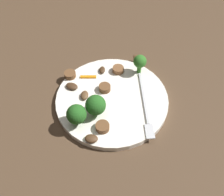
# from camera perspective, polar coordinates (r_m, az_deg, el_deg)

# --- Properties ---
(ground_plane) EXTENTS (1.40, 1.40, 0.00)m
(ground_plane) POSITION_cam_1_polar(r_m,az_deg,el_deg) (0.64, 0.00, -0.77)
(ground_plane) COLOR #4C3826
(plate) EXTENTS (0.25, 0.25, 0.01)m
(plate) POSITION_cam_1_polar(r_m,az_deg,el_deg) (0.63, 0.00, -0.39)
(plate) COLOR white
(plate) RESTS_ON ground_plane
(fork) EXTENTS (0.18, 0.05, 0.00)m
(fork) POSITION_cam_1_polar(r_m,az_deg,el_deg) (0.61, 6.86, -2.11)
(fork) COLOR silver
(fork) RESTS_ON plate
(broccoli_floret_0) EXTENTS (0.04, 0.04, 0.05)m
(broccoli_floret_0) POSITION_cam_1_polar(r_m,az_deg,el_deg) (0.57, -7.22, -3.33)
(broccoli_floret_0) COLOR #296420
(broccoli_floret_0) RESTS_ON plate
(broccoli_floret_1) EXTENTS (0.03, 0.03, 0.05)m
(broccoli_floret_1) POSITION_cam_1_polar(r_m,az_deg,el_deg) (0.66, 5.67, 7.30)
(broccoli_floret_1) COLOR #347525
(broccoli_floret_1) RESTS_ON plate
(broccoli_floret_2) EXTENTS (0.04, 0.04, 0.05)m
(broccoli_floret_2) POSITION_cam_1_polar(r_m,az_deg,el_deg) (0.58, -3.35, -1.46)
(broccoli_floret_2) COLOR #296420
(broccoli_floret_2) RESTS_ON plate
(sausage_slice_0) EXTENTS (0.03, 0.03, 0.01)m
(sausage_slice_0) POSITION_cam_1_polar(r_m,az_deg,el_deg) (0.58, -1.95, -5.88)
(sausage_slice_0) COLOR brown
(sausage_slice_0) RESTS_ON plate
(sausage_slice_1) EXTENTS (0.04, 0.04, 0.01)m
(sausage_slice_1) POSITION_cam_1_polar(r_m,az_deg,el_deg) (0.68, -8.51, 4.73)
(sausage_slice_1) COLOR brown
(sausage_slice_1) RESTS_ON plate
(sausage_slice_2) EXTENTS (0.04, 0.04, 0.01)m
(sausage_slice_2) POSITION_cam_1_polar(r_m,az_deg,el_deg) (0.68, 1.26, 5.80)
(sausage_slice_2) COLOR brown
(sausage_slice_2) RESTS_ON plate
(sausage_slice_3) EXTENTS (0.03, 0.03, 0.01)m
(sausage_slice_3) POSITION_cam_1_polar(r_m,az_deg,el_deg) (0.64, -1.49, 2.07)
(sausage_slice_3) COLOR brown
(sausage_slice_3) RESTS_ON plate
(mushroom_0) EXTENTS (0.03, 0.02, 0.01)m
(mushroom_0) POSITION_cam_1_polar(r_m,az_deg,el_deg) (0.63, -5.59, 0.56)
(mushroom_0) COLOR brown
(mushroom_0) RESTS_ON plate
(mushroom_1) EXTENTS (0.03, 0.03, 0.01)m
(mushroom_1) POSITION_cam_1_polar(r_m,az_deg,el_deg) (0.57, -4.22, -8.22)
(mushroom_1) COLOR #4C331E
(mushroom_1) RESTS_ON plate
(mushroom_2) EXTENTS (0.03, 0.02, 0.01)m
(mushroom_2) POSITION_cam_1_polar(r_m,az_deg,el_deg) (0.68, -2.31, 5.65)
(mushroom_2) COLOR #422B19
(mushroom_2) RESTS_ON plate
(mushroom_3) EXTENTS (0.03, 0.03, 0.01)m
(mushroom_3) POSITION_cam_1_polar(r_m,az_deg,el_deg) (0.65, -8.16, 2.38)
(mushroom_3) COLOR #422B19
(mushroom_3) RESTS_ON plate
(mushroom_4) EXTENTS (0.04, 0.03, 0.01)m
(mushroom_4) POSITION_cam_1_polar(r_m,az_deg,el_deg) (0.71, 5.33, 8.01)
(mushroom_4) COLOR brown
(mushroom_4) RESTS_ON plate
(pepper_strip_0) EXTENTS (0.02, 0.04, 0.00)m
(pepper_strip_0) POSITION_cam_1_polar(r_m,az_deg,el_deg) (0.67, -4.83, 4.30)
(pepper_strip_0) COLOR orange
(pepper_strip_0) RESTS_ON plate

